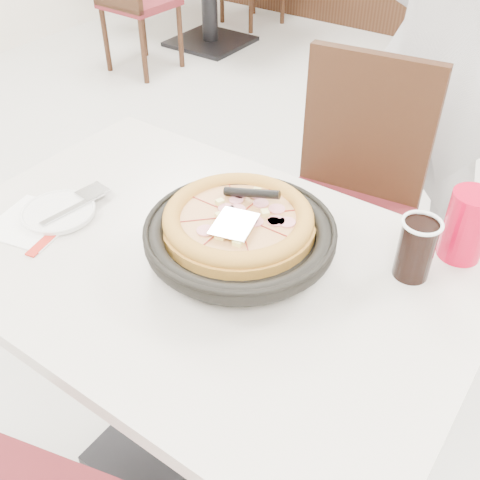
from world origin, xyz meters
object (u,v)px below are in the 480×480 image
Objects in this scene: pizza at (238,224)px; cola_glass at (415,250)px; main_table at (205,364)px; pizza_pan at (240,243)px; diner_person at (437,51)px; side_plate at (59,212)px; red_cup at (467,225)px; chair_far at (339,218)px.

cola_glass is at bearing 20.49° from pizza.
pizza_pan is at bearing 29.08° from main_table.
pizza is at bearing 76.47° from diner_person.
cola_glass reaches higher than side_plate.
cola_glass is at bearing 95.17° from diner_person.
cola_glass is (0.32, 0.17, 0.02)m from pizza_pan.
side_plate is 0.93m from red_cup.
pizza_pan is (0.08, 0.04, 0.42)m from main_table.
main_table is 0.66m from chair_far.
chair_far is 0.69m from pizza_pan.
side_plate reaches higher than main_table.
diner_person is (-0.02, 1.20, 0.05)m from pizza_pan.
diner_person reaches higher than side_plate.
red_cup is at bearing 36.68° from pizza_pan.
pizza_pan is at bearing 86.53° from chair_far.
chair_far is at bearing 143.05° from red_cup.
cola_glass is 1.09m from diner_person.
pizza_pan is at bearing 15.40° from side_plate.
main_table is 0.54m from side_plate.
chair_far is 0.66m from pizza.
main_table is 0.43m from pizza_pan.
main_table is 9.23× the size of cola_glass.
cola_glass is at bearing 122.19° from chair_far.
chair_far reaches higher than side_plate.
red_cup is at bearing 35.46° from main_table.
main_table is at bearing -152.58° from cola_glass.
pizza is (-0.03, 0.03, 0.02)m from pizza_pan.
red_cup reaches higher than pizza.
pizza_pan is 0.46m from side_plate.
chair_far is at bearing 93.76° from pizza_pan.
pizza is 2.12× the size of red_cup.
pizza is (0.05, 0.08, 0.44)m from main_table.
pizza is 0.38m from cola_glass.
pizza_pan is at bearing 77.83° from diner_person.
main_table is at bearing 79.24° from chair_far.
pizza is 0.49m from red_cup.
main_table is 6.94× the size of side_plate.
pizza_pan is 0.22× the size of diner_person.
main_table is 3.21× the size of pizza_pan.
red_cup is at bearing 135.82° from chair_far.
cola_glass reaches higher than pizza_pan.
main_table is at bearing 74.13° from diner_person.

